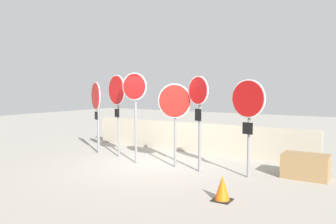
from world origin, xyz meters
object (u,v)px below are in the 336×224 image
object	(u,v)px
stop_sign_2	(135,96)
stop_sign_4	(199,105)
stop_sign_0	(96,103)
stop_sign_1	(117,96)
storage_crate	(305,166)
traffic_cone_0	(222,188)
stop_sign_5	(248,107)
stop_sign_3	(175,107)

from	to	relation	value
stop_sign_2	stop_sign_4	distance (m)	1.99
stop_sign_0	stop_sign_1	world-z (taller)	stop_sign_1
stop_sign_1	storage_crate	world-z (taller)	stop_sign_1
traffic_cone_0	storage_crate	distance (m)	2.78
stop_sign_5	storage_crate	size ratio (longest dim) A/B	2.28
storage_crate	stop_sign_5	bearing A→B (deg)	-148.57
stop_sign_1	stop_sign_3	distance (m)	2.28
stop_sign_2	stop_sign_5	xyz separation A→B (m)	(3.23, 0.24, -0.23)
stop_sign_1	traffic_cone_0	size ratio (longest dim) A/B	5.21
stop_sign_4	storage_crate	xyz separation A→B (m)	(2.45, 0.85, -1.44)
traffic_cone_0	stop_sign_5	bearing A→B (deg)	94.18
stop_sign_2	stop_sign_3	size ratio (longest dim) A/B	1.14
stop_sign_1	stop_sign_2	size ratio (longest dim) A/B	0.99
stop_sign_3	stop_sign_1	bearing A→B (deg)	160.73
stop_sign_2	storage_crate	bearing A→B (deg)	4.47
stop_sign_1	traffic_cone_0	world-z (taller)	stop_sign_1
stop_sign_1	storage_crate	size ratio (longest dim) A/B	2.47
storage_crate	traffic_cone_0	bearing A→B (deg)	-112.48
stop_sign_2	stop_sign_5	bearing A→B (deg)	-3.65
stop_sign_3	traffic_cone_0	xyz separation A→B (m)	(2.15, -1.78, -1.42)
stop_sign_0	stop_sign_3	world-z (taller)	stop_sign_0
stop_sign_4	storage_crate	world-z (taller)	stop_sign_4
stop_sign_1	traffic_cone_0	xyz separation A→B (m)	(4.40, -2.01, -1.69)
traffic_cone_0	storage_crate	size ratio (longest dim) A/B	0.47
stop_sign_2	stop_sign_4	xyz separation A→B (m)	(1.98, 0.12, -0.22)
stop_sign_0	storage_crate	world-z (taller)	stop_sign_0
stop_sign_4	traffic_cone_0	world-z (taller)	stop_sign_4
stop_sign_4	stop_sign_2	bearing A→B (deg)	-154.56
stop_sign_5	traffic_cone_0	world-z (taller)	stop_sign_5
stop_sign_0	stop_sign_1	size ratio (longest dim) A/B	0.92
stop_sign_0	storage_crate	bearing A→B (deg)	33.53
stop_sign_0	stop_sign_3	size ratio (longest dim) A/B	1.04
stop_sign_2	stop_sign_3	bearing A→B (deg)	0.47
stop_sign_1	stop_sign_0	bearing A→B (deg)	-166.60
traffic_cone_0	stop_sign_4	bearing A→B (deg)	129.02
stop_sign_1	stop_sign_5	distance (m)	4.27
stop_sign_1	stop_sign_5	world-z (taller)	stop_sign_1
stop_sign_2	storage_crate	world-z (taller)	stop_sign_2
stop_sign_4	stop_sign_5	world-z (taller)	stop_sign_4
stop_sign_0	stop_sign_2	distance (m)	2.07
stop_sign_2	stop_sign_0	bearing A→B (deg)	158.29
stop_sign_0	stop_sign_2	bearing A→B (deg)	15.42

